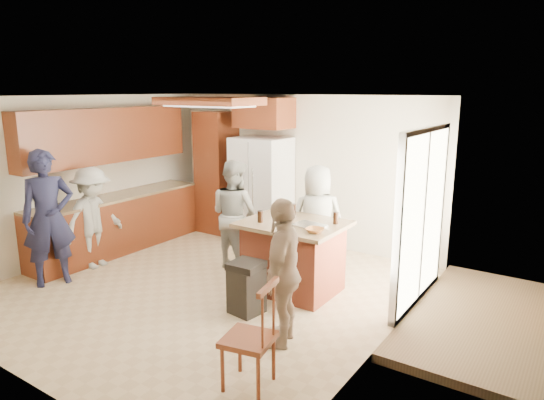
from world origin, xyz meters
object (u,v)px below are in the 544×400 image
Objects in this scene: person_behind_left at (235,214)px; kitchen_island at (293,256)px; trash_bin at (246,287)px; spindle_chair at (250,340)px; person_side_right at (283,272)px; person_front_left at (49,218)px; person_counter at (93,218)px; refrigerator at (261,190)px; person_behind_right at (317,221)px.

person_behind_left reaches higher than kitchen_island.
trash_bin is at bearing -97.61° from kitchen_island.
spindle_chair is (0.91, -1.15, 0.13)m from trash_bin.
trash_bin is (-0.73, 0.34, -0.46)m from person_side_right.
person_front_left is 3.48m from person_side_right.
person_counter is at bearing 42.25° from person_behind_left.
trash_bin is (1.46, -2.38, -0.58)m from refrigerator.
spindle_chair is (0.79, -2.01, -0.02)m from kitchen_island.
person_counter is (-0.06, 0.72, -0.17)m from person_front_left.
person_front_left is 1.16× the size of person_behind_right.
refrigerator reaches higher than trash_bin.
spindle_chair is (3.63, -0.41, -0.46)m from person_front_left.
person_front_left is 1.14× the size of person_behind_left.
kitchen_island is (0.03, -0.69, -0.31)m from person_behind_right.
kitchen_island is (2.84, 1.60, -0.44)m from person_front_left.
refrigerator reaches higher than spindle_chair.
refrigerator is at bearing -32.71° from person_counter.
person_counter is 2.81m from trash_bin.
kitchen_island is at bearing -44.05° from refrigerator.
person_behind_left reaches higher than person_side_right.
person_front_left is 0.74m from person_counter.
kitchen_island is at bearing 82.39° from trash_bin.
person_behind_left is at bearing 132.99° from trash_bin.
person_side_right is at bearing 148.71° from person_behind_left.
person_front_left is at bearing -150.58° from kitchen_island.
person_behind_right is 1.05× the size of person_counter.
kitchen_island is at bearing -170.55° from person_side_right.
refrigerator reaches higher than person_side_right.
person_front_left reaches higher than person_behind_left.
kitchen_island is at bearing -76.86° from person_counter.
person_counter is 3.04m from kitchen_island.
person_behind_left is at bearing 130.69° from spindle_chair.
person_behind_left reaches higher than person_behind_right.
refrigerator is at bearing -64.08° from person_behind_left.
person_behind_right is 0.88× the size of refrigerator.
spindle_chair is at bearing 138.98° from person_behind_left.
person_front_left is 2.88m from trash_bin.
person_side_right is at bearing 70.66° from person_behind_right.
person_behind_left is at bearing -147.11° from person_side_right.
person_counter is at bearing -118.89° from refrigerator.
trash_bin is at bearing -50.80° from person_front_left.
person_front_left is at bearing 56.75° from person_behind_left.
person_side_right is at bearing -63.03° from kitchen_island.
person_side_right is at bearing -59.39° from person_front_left.
person_behind_right is 1.23× the size of kitchen_island.
person_behind_right is at bearing -26.73° from person_front_left.
spindle_chair is (1.97, -2.29, -0.35)m from person_behind_left.
person_behind_left is (1.66, 1.88, -0.11)m from person_front_left.
person_front_left is at bearing -112.11° from refrigerator.
person_counter is at bearing -9.35° from person_behind_right.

